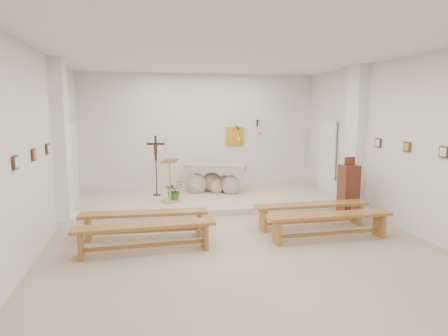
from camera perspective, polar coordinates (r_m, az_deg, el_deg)
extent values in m
cube|color=tan|center=(7.47, 2.33, -10.85)|extent=(7.00, 10.00, 0.00)
cube|color=silver|center=(7.11, -26.04, 1.79)|extent=(0.02, 10.00, 3.50)
cube|color=silver|center=(8.63, 25.57, 2.83)|extent=(0.02, 10.00, 3.50)
cube|color=silver|center=(11.98, -3.37, 4.97)|extent=(7.00, 0.02, 3.50)
cube|color=silver|center=(7.13, 2.51, 16.67)|extent=(7.00, 10.00, 0.02)
cube|color=beige|center=(10.76, -2.16, -4.44)|extent=(6.98, 3.00, 0.15)
cube|color=white|center=(9.03, -22.18, 3.25)|extent=(0.26, 0.55, 3.50)
cube|color=white|center=(10.23, 18.28, 3.97)|extent=(0.26, 0.55, 3.50)
cube|color=yellow|center=(12.15, 1.57, 4.55)|extent=(0.55, 0.04, 0.55)
cube|color=black|center=(12.32, 4.76, 6.44)|extent=(0.04, 0.02, 0.20)
cylinder|color=black|center=(12.17, 4.96, 6.75)|extent=(0.02, 0.30, 0.02)
cylinder|color=black|center=(12.04, 5.16, 5.91)|extent=(0.01, 0.01, 0.34)
sphere|color=red|center=(12.05, 5.15, 5.01)|extent=(0.11, 0.11, 0.11)
cube|color=#472D1F|center=(6.34, -27.62, 0.71)|extent=(0.03, 0.20, 0.20)
cube|color=#472D1F|center=(7.30, -25.49, 1.74)|extent=(0.03, 0.20, 0.20)
cube|color=#472D1F|center=(8.27, -23.85, 2.53)|extent=(0.03, 0.20, 0.20)
cube|color=#472D1F|center=(8.00, 28.88, 2.02)|extent=(0.03, 0.20, 0.20)
cube|color=#472D1F|center=(8.78, 24.67, 2.77)|extent=(0.03, 0.20, 0.20)
cube|color=#472D1F|center=(9.60, 21.15, 3.39)|extent=(0.03, 0.20, 0.20)
cube|color=silver|center=(9.95, -21.32, -4.93)|extent=(0.10, 0.85, 0.52)
cube|color=silver|center=(11.06, 16.40, -3.39)|extent=(0.10, 0.85, 0.52)
ellipsoid|color=beige|center=(11.18, -3.88, -2.34)|extent=(0.55, 0.47, 0.62)
ellipsoid|color=beige|center=(11.04, 1.03, -2.54)|extent=(0.51, 0.44, 0.59)
ellipsoid|color=beige|center=(11.40, -1.75, -2.04)|extent=(0.59, 0.50, 0.55)
ellipsoid|color=beige|center=(11.32, 0.05, -2.35)|extent=(0.48, 0.41, 0.51)
ellipsoid|color=beige|center=(11.18, -1.02, -2.66)|extent=(0.40, 0.34, 0.48)
cube|color=beige|center=(11.14, -1.22, 0.14)|extent=(1.82, 1.21, 0.17)
cube|color=tan|center=(10.17, -7.69, -4.71)|extent=(0.45, 0.45, 0.04)
cylinder|color=tan|center=(10.07, -7.74, -2.05)|extent=(0.05, 0.05, 1.00)
cube|color=tan|center=(9.97, -7.76, 1.04)|extent=(0.50, 0.43, 0.16)
cube|color=white|center=(9.93, -7.67, 1.30)|extent=(0.42, 0.35, 0.13)
cylinder|color=#3B2412|center=(11.01, -9.58, -3.78)|extent=(0.21, 0.21, 0.03)
cylinder|color=#3B2412|center=(10.92, -9.64, -1.35)|extent=(0.03, 0.03, 0.97)
cube|color=#3B2412|center=(10.82, -9.74, 2.81)|extent=(0.07, 0.05, 0.66)
cube|color=#3B2412|center=(10.81, -9.75, 3.41)|extent=(0.49, 0.11, 0.06)
cube|color=#3B2412|center=(10.79, -9.75, 2.65)|extent=(0.09, 0.05, 0.28)
imported|color=#325C24|center=(10.27, -7.15, -3.18)|extent=(0.63, 0.61, 0.53)
cube|color=#5D2A1A|center=(9.54, 17.34, -3.21)|extent=(0.39, 0.39, 1.21)
cube|color=#5D2A1A|center=(9.43, 17.53, 0.93)|extent=(0.24, 0.07, 0.20)
cube|color=#A26F2F|center=(7.85, -11.31, -6.36)|extent=(2.44, 0.50, 0.06)
cube|color=#A26F2F|center=(8.03, -18.83, -8.20)|extent=(0.08, 0.36, 0.46)
cube|color=#A26F2F|center=(7.94, -3.60, -7.95)|extent=(0.08, 0.36, 0.46)
cube|color=#A26F2F|center=(7.94, -11.23, -8.83)|extent=(2.04, 0.16, 0.06)
cube|color=#A26F2F|center=(8.56, 12.37, -5.16)|extent=(2.43, 0.41, 0.06)
cube|color=#A26F2F|center=(8.25, 5.62, -7.33)|extent=(0.07, 0.35, 0.46)
cube|color=#A26F2F|center=(9.10, 18.38, -6.24)|extent=(0.07, 0.35, 0.46)
cube|color=#A26F2F|center=(8.65, 12.30, -7.43)|extent=(2.04, 0.09, 0.06)
cube|color=#A26F2F|center=(7.03, -11.26, -8.10)|extent=(2.44, 0.49, 0.06)
cube|color=#A26F2F|center=(7.14, -19.77, -10.31)|extent=(0.08, 0.36, 0.46)
cube|color=#A26F2F|center=(7.22, -2.75, -9.60)|extent=(0.08, 0.36, 0.46)
cube|color=#A26F2F|center=(7.14, -11.18, -10.82)|extent=(2.04, 0.15, 0.06)
cube|color=#A26F2F|center=(7.82, 14.90, -6.54)|extent=(2.43, 0.41, 0.06)
cube|color=#A26F2F|center=(7.48, 7.56, -9.03)|extent=(0.07, 0.35, 0.46)
cube|color=#A26F2F|center=(8.40, 21.27, -7.59)|extent=(0.07, 0.35, 0.46)
cube|color=#A26F2F|center=(7.92, 14.80, -9.01)|extent=(2.04, 0.09, 0.06)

